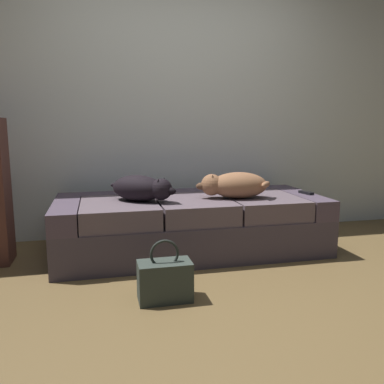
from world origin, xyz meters
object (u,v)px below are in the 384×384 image
Objects in this scene: couch at (191,224)px; handbag at (165,280)px; dog_tan at (234,185)px; tv_remote at (306,193)px; dog_dark at (142,188)px.

couch is 0.98m from handbag.
dog_tan is 0.68m from tv_remote.
tv_remote is (1.41, 0.01, -0.09)m from dog_dark.
couch reaches higher than handbag.
tv_remote is at bearing 30.74° from handbag.
dog_tan is 1.13m from handbag.
tv_remote is 0.40× the size of handbag.
dog_dark is 0.92m from handbag.
dog_tan is at bearing -21.56° from couch.
tv_remote is (1.01, -0.08, 0.24)m from couch.
handbag is at bearing -132.29° from dog_tan.
handbag is (-0.37, -0.90, -0.10)m from couch.
couch is at bearing 12.56° from dog_dark.
tv_remote is 1.64m from handbag.
couch is 3.48× the size of dog_tan.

